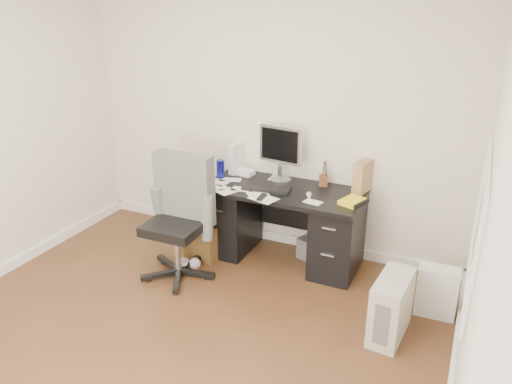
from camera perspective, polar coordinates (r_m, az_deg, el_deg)
ground at (r=3.97m, az=-10.62°, el=-17.25°), size 4.00×4.00×0.00m
room_shell at (r=3.21m, az=-11.88°, el=6.55°), size 4.02×4.02×2.71m
desk at (r=4.87m, az=3.09°, el=-3.47°), size 1.50×0.70×0.75m
loose_papers at (r=4.76m, az=0.71°, el=0.54°), size 1.10×0.60×0.00m
lcd_monitor at (r=4.85m, az=2.83°, el=4.41°), size 0.48×0.31×0.56m
keyboard at (r=4.70m, az=1.20°, el=0.38°), size 0.47×0.22×0.03m
computer_mouse at (r=4.53m, az=6.06°, el=-0.33°), size 0.07×0.07×0.06m
travel_mug at (r=5.00m, az=-4.08°, el=2.64°), size 0.11×0.11×0.18m
white_binder at (r=5.14m, az=-2.07°, el=4.01°), size 0.15×0.29×0.32m
magazine_file at (r=4.71m, az=12.12°, el=1.74°), size 0.17×0.28×0.30m
pen_cup at (r=4.81m, az=7.74°, el=2.12°), size 0.13×0.13×0.25m
yellow_book at (r=4.47m, az=11.05°, el=-1.09°), size 0.24×0.27×0.04m
paper_remote at (r=4.50m, az=0.85°, el=-0.65°), size 0.29×0.25×0.02m
office_chair at (r=4.56m, az=-9.23°, el=-3.18°), size 0.65×0.65×1.14m
pc_tower at (r=4.03m, az=15.18°, el=-12.58°), size 0.27×0.52×0.50m
shopping_bag at (r=4.39m, az=19.96°, el=-10.67°), size 0.33×0.24×0.43m
wicker_basket at (r=5.08m, az=-5.62°, el=-5.31°), size 0.39×0.39×0.35m
desk_printer at (r=5.03m, az=7.27°, el=-6.50°), size 0.45×0.41×0.21m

